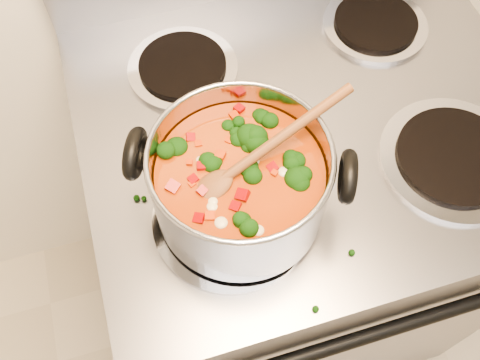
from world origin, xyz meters
TOP-DOWN VIEW (x-y plane):
  - electric_range at (-0.04, 1.16)m, footprint 0.79×0.72m
  - stockpot at (-0.21, 1.02)m, footprint 0.31×0.25m
  - wooden_spoon at (-0.20, 1.02)m, footprint 0.26×0.10m
  - cooktop_crumbs at (-0.32, 1.11)m, footprint 0.37×0.15m

SIDE VIEW (x-z plane):
  - electric_range at x=-0.04m, z-range -0.07..1.01m
  - cooktop_crumbs at x=-0.32m, z-range 0.92..0.93m
  - stockpot at x=-0.21m, z-range 0.93..1.08m
  - wooden_spoon at x=-0.20m, z-range 1.01..1.09m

